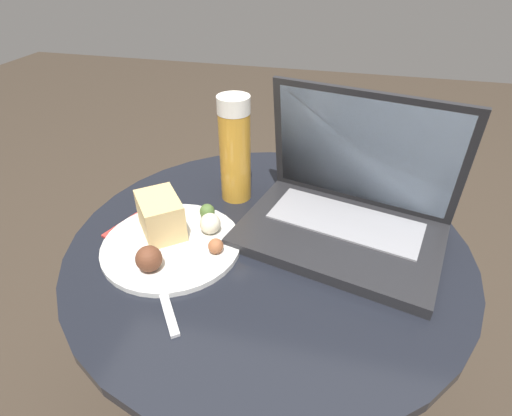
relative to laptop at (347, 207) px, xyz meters
name	(u,v)px	position (x,y,z in m)	size (l,w,h in m)	color
ground_plane	(264,413)	(-0.12, -0.06, -0.58)	(6.00, 6.00, 0.00)	#382D23
table	(267,309)	(-0.12, -0.06, -0.21)	(0.65, 0.65, 0.53)	black
napkin	(174,234)	(-0.27, -0.08, -0.05)	(0.23, 0.20, 0.00)	#B7332D
laptop	(347,207)	(0.00, 0.00, 0.00)	(0.36, 0.28, 0.23)	#232326
beer_glass	(235,150)	(-0.21, 0.06, 0.05)	(0.06, 0.06, 0.20)	gold
snack_plate	(170,233)	(-0.27, -0.10, -0.03)	(0.22, 0.22, 0.07)	silver
fork	(159,280)	(-0.25, -0.19, -0.05)	(0.12, 0.16, 0.00)	silver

